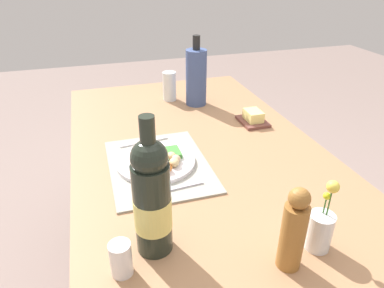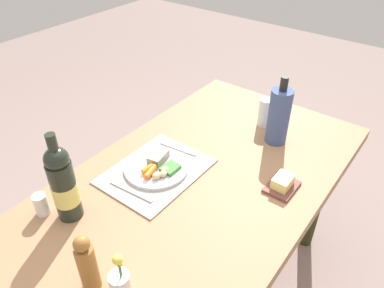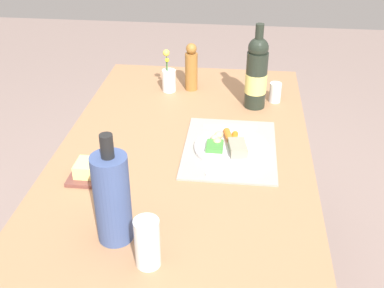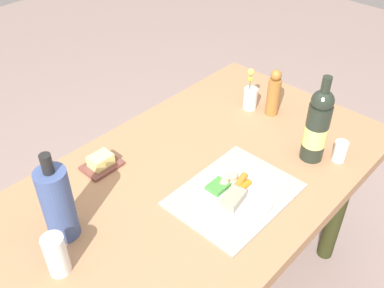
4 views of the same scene
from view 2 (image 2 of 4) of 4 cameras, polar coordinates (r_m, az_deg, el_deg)
The scene contains 12 objects.
dining_table at distance 1.47m, azimuth 0.39°, elevation -8.66°, with size 1.55×0.86×0.75m.
placemat at distance 1.45m, azimuth -5.57°, elevation -4.22°, with size 0.41×0.31×0.01m, color #98968C.
dinner_plate at distance 1.45m, azimuth -5.44°, elevation -3.52°, with size 0.25×0.25×0.04m.
fork at distance 1.55m, azimuth -2.15°, elevation -0.71°, with size 0.01×0.18×0.01m, color silver.
knife at distance 1.37m, azimuth -9.45°, elevation -7.25°, with size 0.01×0.19×0.01m, color silver.
pepper_mill at distance 1.07m, azimuth -15.96°, elevation -17.46°, with size 0.05×0.05×0.20m.
butter_dish at distance 1.40m, azimuth 13.81°, elevation -6.02°, with size 0.13×0.10×0.05m.
wine_bottle at distance 1.26m, azimuth -19.32°, elevation -5.90°, with size 0.08×0.08×0.33m.
water_tumbler at distance 1.72m, azimuth 11.23°, elevation 4.60°, with size 0.06×0.06×0.13m.
cooler_bottle at distance 1.59m, azimuth 13.31°, elevation 4.27°, with size 0.09×0.09×0.31m.
salt_shaker at distance 1.36m, azimuth -22.33°, elevation -8.67°, with size 0.05×0.05×0.08m, color white.
flower_vase at distance 1.07m, azimuth -11.05°, elevation -20.57°, with size 0.06×0.06×0.18m.
Camera 2 is at (0.84, 0.62, 1.69)m, focal length 34.41 mm.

